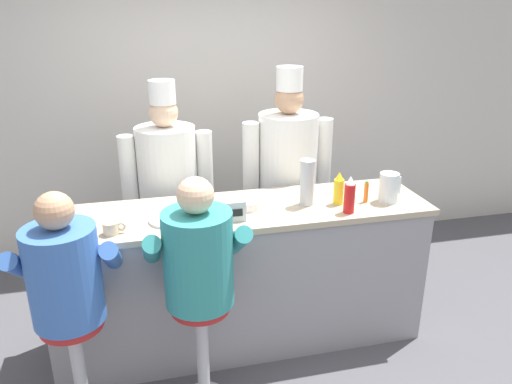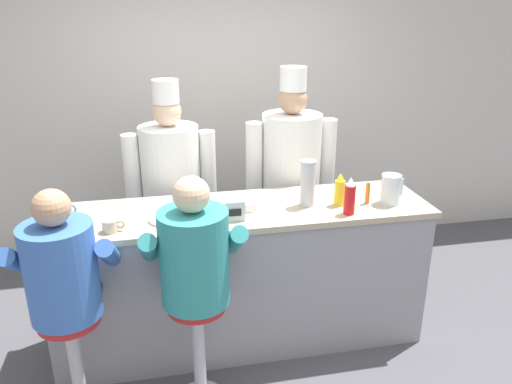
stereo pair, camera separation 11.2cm
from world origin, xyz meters
name	(u,v)px [view 2 (the right image)]	position (x,y,z in m)	size (l,w,h in m)	color
ground_plane	(251,366)	(0.00, 0.00, 0.00)	(20.00, 20.00, 0.00)	#4C4C51
wall_back	(212,112)	(0.00, 1.87, 1.35)	(10.00, 0.06, 2.70)	beige
diner_counter	(241,275)	(0.00, 0.33, 0.51)	(2.54, 0.66, 1.02)	gray
ketchup_bottle_red	(350,197)	(0.67, 0.10, 1.13)	(0.07, 0.07, 0.25)	red
mustard_bottle_yellow	(340,190)	(0.66, 0.26, 1.12)	(0.07, 0.07, 0.23)	yellow
hot_sauce_bottle_orange	(368,194)	(0.85, 0.24, 1.09)	(0.03, 0.03, 0.15)	orange
water_pitcher_clear	(391,189)	(1.00, 0.22, 1.12)	(0.15, 0.13, 0.20)	silver
breakfast_plate	(169,218)	(-0.47, 0.24, 1.03)	(0.25, 0.25, 0.05)	white
cereal_bowl	(249,205)	(0.05, 0.32, 1.05)	(0.15, 0.15, 0.06)	white
coffee_mug_blue	(63,210)	(-1.12, 0.40, 1.07)	(0.12, 0.08, 0.10)	#4C7AB2
coffee_mug_tan	(111,226)	(-0.82, 0.13, 1.06)	(0.14, 0.09, 0.08)	beige
cup_stack_steel	(308,183)	(0.45, 0.30, 1.17)	(0.10, 0.10, 0.31)	#B7BABF
napkin_dispenser_chrome	(234,210)	(-0.07, 0.15, 1.08)	(0.13, 0.08, 0.13)	silver
diner_seated_blue	(64,278)	(-1.05, -0.20, 0.92)	(0.57, 0.56, 1.43)	#B2B5BA
diner_seated_teal	(194,263)	(-0.36, -0.20, 0.93)	(0.58, 0.58, 1.46)	#B2B5BA
cook_in_whites_near	(172,185)	(-0.43, 0.99, 0.98)	(0.69, 0.44, 1.78)	#232328
cook_in_whites_far	(291,174)	(0.51, 0.95, 1.02)	(0.72, 0.46, 1.85)	#232328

